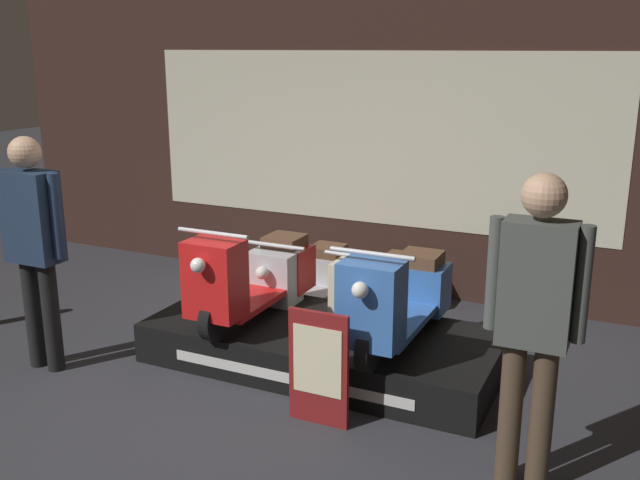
{
  "coord_description": "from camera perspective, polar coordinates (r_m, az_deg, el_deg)",
  "views": [
    {
      "loc": [
        2.59,
        -3.42,
        2.44
      ],
      "look_at": [
        0.15,
        1.74,
        0.88
      ],
      "focal_mm": 40.0,
      "sensor_mm": 36.0,
      "label": 1
    }
  ],
  "objects": [
    {
      "name": "person_left_browsing",
      "position": [
        5.74,
        -21.93,
        0.38
      ],
      "size": [
        0.57,
        0.24,
        1.81
      ],
      "color": "black",
      "rests_on": "ground_plane"
    },
    {
      "name": "ground_plane",
      "position": [
        4.93,
        -10.66,
        -14.67
      ],
      "size": [
        30.0,
        30.0,
        0.0
      ],
      "primitive_type": "plane",
      "color": "#2D2D33"
    },
    {
      "name": "price_sign_board",
      "position": [
        4.75,
        -0.12,
        -10.19
      ],
      "size": [
        0.42,
        0.04,
        0.79
      ],
      "color": "maroon",
      "rests_on": "ground_plane"
    },
    {
      "name": "scooter_display_left",
      "position": [
        5.76,
        -5.46,
        -2.92
      ],
      "size": [
        0.58,
        1.55,
        0.84
      ],
      "color": "black",
      "rests_on": "display_platform"
    },
    {
      "name": "display_platform",
      "position": [
        5.68,
        0.19,
        -8.42
      ],
      "size": [
        2.73,
        1.21,
        0.32
      ],
      "color": "black",
      "rests_on": "ground_plane"
    },
    {
      "name": "person_right_browsing",
      "position": [
        4.02,
        16.79,
        -5.48
      ],
      "size": [
        0.54,
        0.24,
        1.82
      ],
      "color": "#473828",
      "rests_on": "ground_plane"
    },
    {
      "name": "scooter_backrow_0",
      "position": [
        6.6,
        -1.44,
        -3.34
      ],
      "size": [
        0.58,
        1.55,
        0.84
      ],
      "color": "black",
      "rests_on": "ground_plane"
    },
    {
      "name": "scooter_backrow_1",
      "position": [
        6.31,
        4.88,
        -4.29
      ],
      "size": [
        0.58,
        1.55,
        0.84
      ],
      "color": "black",
      "rests_on": "ground_plane"
    },
    {
      "name": "shop_wall_back",
      "position": [
        7.19,
        4.02,
        8.5
      ],
      "size": [
        8.83,
        0.09,
        3.2
      ],
      "color": "#331E19",
      "rests_on": "ground_plane"
    },
    {
      "name": "scooter_display_right",
      "position": [
        5.27,
        6.18,
        -4.7
      ],
      "size": [
        0.58,
        1.55,
        0.84
      ],
      "color": "black",
      "rests_on": "display_platform"
    }
  ]
}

